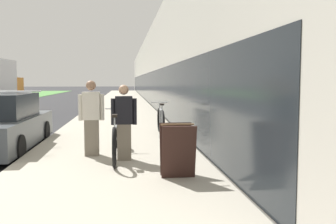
# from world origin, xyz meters

# --- Properties ---
(sidewalk_slab) EXTENTS (3.85, 70.00, 0.15)m
(sidewalk_slab) POSITION_xyz_m (5.18, 21.00, 0.07)
(sidewalk_slab) COLOR #B2AA99
(sidewalk_slab) RESTS_ON ground
(storefront_facade) EXTENTS (10.01, 70.00, 5.28)m
(storefront_facade) POSITION_xyz_m (12.13, 29.00, 2.64)
(storefront_facade) COLOR #BCB7AD
(storefront_facade) RESTS_ON ground
(tandem_bicycle) EXTENTS (0.52, 2.94, 0.97)m
(tandem_bicycle) POSITION_xyz_m (5.24, 1.96, 0.56)
(tandem_bicycle) COLOR black
(tandem_bicycle) RESTS_ON sidewalk_slab
(person_rider) EXTENTS (0.52, 0.20, 1.53)m
(person_rider) POSITION_xyz_m (5.42, 1.58, 0.92)
(person_rider) COLOR #756B5B
(person_rider) RESTS_ON sidewalk_slab
(person_bystander) EXTENTS (0.55, 0.21, 1.62)m
(person_bystander) POSITION_xyz_m (4.73, 2.12, 0.96)
(person_bystander) COLOR #756B5B
(person_bystander) RESTS_ON sidewalk_slab
(bike_rack_hoop) EXTENTS (0.05, 0.60, 0.84)m
(bike_rack_hoop) POSITION_xyz_m (6.42, 4.08, 0.66)
(bike_rack_hoop) COLOR gray
(bike_rack_hoop) RESTS_ON sidewalk_slab
(cruiser_bike_nearest) EXTENTS (0.52, 1.83, 0.96)m
(cruiser_bike_nearest) POSITION_xyz_m (6.51, 5.16, 0.55)
(cruiser_bike_nearest) COLOR black
(cruiser_bike_nearest) RESTS_ON sidewalk_slab
(sandwich_board_sign) EXTENTS (0.56, 0.56, 0.90)m
(sandwich_board_sign) POSITION_xyz_m (6.32, 0.16, 0.60)
(sandwich_board_sign) COLOR #331E19
(sandwich_board_sign) RESTS_ON sidewalk_slab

